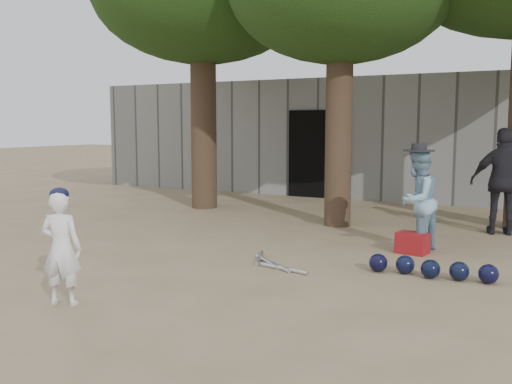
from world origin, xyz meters
The scene contains 8 objects.
ground centered at (0.00, 0.00, 0.00)m, with size 70.00×70.00×0.00m, color #937C5E.
boy_player centered at (-0.32, -1.50, 0.58)m, with size 0.43×0.28×1.17m, color white.
spectator_blue centered at (2.35, 2.68, 0.75)m, with size 0.73×0.57×1.50m, color #80ADC6.
spectator_dark centered at (3.34, 4.67, 0.89)m, with size 1.05×0.44×1.79m, color black.
red_bag centered at (2.33, 2.52, 0.15)m, with size 0.42×0.32×0.30m, color maroon.
back_building centered at (0.00, 10.33, 1.50)m, with size 16.00×5.24×3.00m.
helmet_row centered at (2.82, 1.31, 0.12)m, with size 1.51×0.31×0.23m.
bat_pile centered at (0.85, 0.96, 0.03)m, with size 1.06×0.82×0.06m.
Camera 1 is at (4.07, -5.61, 1.83)m, focal length 40.00 mm.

